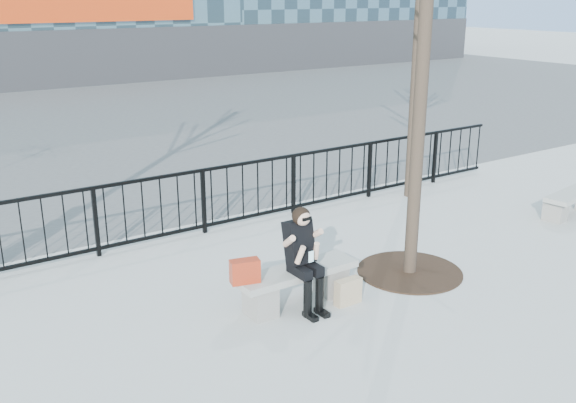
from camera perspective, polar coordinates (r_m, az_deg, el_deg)
ground at (r=8.38m, az=0.80°, el=-9.06°), size 120.00×120.00×0.00m
street_surface at (r=21.89m, az=-22.34°, el=6.59°), size 60.00×23.00×0.01m
railing at (r=10.59m, az=-8.48°, el=-0.15°), size 14.00×0.06×1.10m
tree_grate at (r=9.42m, az=10.75°, el=-6.14°), size 1.50×1.50×0.02m
bench_main at (r=8.25m, az=0.81°, el=-7.19°), size 1.65×0.46×0.49m
bench_second at (r=12.60m, az=24.00°, el=0.08°), size 1.51×0.42×0.45m
seated_woman at (r=7.98m, az=1.47°, el=-5.20°), size 0.50×0.64×1.34m
handbag at (r=7.76m, az=-3.85°, el=-6.20°), size 0.38×0.25×0.29m
shopping_bag at (r=8.34m, az=5.36°, el=-7.97°), size 0.36×0.14×0.34m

